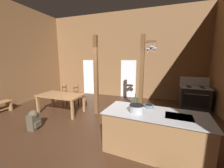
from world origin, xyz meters
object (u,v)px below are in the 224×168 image
Objects in this scene: ladderback_chair_near_window at (79,96)px; stove_range at (194,97)px; ladderback_chair_by_post at (67,95)px; backpack at (34,119)px; mixing_bowl_on_counter at (149,106)px; kitchen_island at (153,133)px; dining_table at (61,97)px; bottle_tall_on_counter at (135,102)px; stockpot_on_counter at (136,109)px.

stove_range is at bearing 15.24° from ladderback_chair_near_window.
ladderback_chair_by_post is 1.59× the size of backpack.
ladderback_chair_by_post is 4.19m from mixing_bowl_on_counter.
backpack is (-3.42, -0.08, -0.15)m from kitchen_island.
ladderback_chair_by_post is at bearing 151.13° from kitchen_island.
stove_range reaches higher than backpack.
mixing_bowl_on_counter is (-0.14, 0.28, 0.51)m from kitchen_island.
mixing_bowl_on_counter is at bearing -16.45° from dining_table.
ladderback_chair_near_window is 1.00× the size of ladderback_chair_by_post.
stove_range is at bearing 14.36° from ladderback_chair_by_post.
bottle_tall_on_counter is at bearing -29.32° from ladderback_chair_by_post.
bottle_tall_on_counter is at bearing 154.62° from kitchen_island.
ladderback_chair_near_window is 2.82× the size of bottle_tall_on_counter.
bottle_tall_on_counter is at bearing 103.58° from stockpot_on_counter.
stove_range is 5.61m from ladderback_chair_by_post.
bottle_tall_on_counter is at bearing -34.72° from ladderback_chair_near_window.
backpack is 1.77× the size of bottle_tall_on_counter.
dining_table is 0.96m from ladderback_chair_near_window.
ladderback_chair_near_window is at bearing 141.98° from stockpot_on_counter.
stove_range reaches higher than stockpot_on_counter.
backpack is 1.57× the size of stockpot_on_counter.
mixing_bowl_on_counter is (3.38, -1.00, 0.32)m from dining_table.
backpack is at bearing -78.69° from ladderback_chair_by_post.
kitchen_island is 1.30× the size of dining_table.
stockpot_on_counter reaches higher than dining_table.
mixing_bowl_on_counter reaches higher than kitchen_island.
stockpot_on_counter reaches higher than kitchen_island.
dining_table is at bearing 160.89° from bottle_tall_on_counter.
kitchen_island is at bearing -28.87° from ladderback_chair_by_post.
ladderback_chair_near_window is 3.76m from stockpot_on_counter.
bottle_tall_on_counter reaches higher than dining_table.
backpack is at bearing 179.72° from stockpot_on_counter.
stockpot_on_counter reaches higher than backpack.
backpack is at bearing -178.65° from kitchen_island.
kitchen_island is 0.60m from mixing_bowl_on_counter.
dining_table is 0.94m from ladderback_chair_by_post.
ladderback_chair_by_post is at bearing 147.41° from stockpot_on_counter.
mixing_bowl_on_counter is at bearing -26.43° from ladderback_chair_by_post.
bottle_tall_on_counter is at bearing 5.73° from backpack.
ladderback_chair_near_window is (0.21, 0.92, -0.20)m from dining_table.
bottle_tall_on_counter reaches higher than ladderback_chair_by_post.
bottle_tall_on_counter reaches higher than kitchen_island.
ladderback_chair_by_post is (-3.87, 2.13, -0.02)m from kitchen_island.
ladderback_chair_by_post reaches higher than backpack.
stockpot_on_counter is 1.12× the size of bottle_tall_on_counter.
mixing_bowl_on_counter is at bearing -31.12° from ladderback_chair_near_window.
dining_table reaches higher than backpack.
stove_range is 5.06m from ladderback_chair_near_window.
stockpot_on_counter is (2.93, -2.29, 0.57)m from ladderback_chair_near_window.
bottle_tall_on_counter is (2.85, -1.98, 0.62)m from ladderback_chair_near_window.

